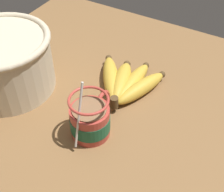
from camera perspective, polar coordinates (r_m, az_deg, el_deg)
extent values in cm
cube|color=brown|center=(74.45, -1.34, -5.85)|extent=(98.59, 98.59, 3.58)
cylinder|color=#B23D33|center=(68.53, -4.03, -4.65)|extent=(8.71, 8.71, 7.53)
cylinder|color=#195638|center=(68.66, -4.03, -4.75)|extent=(8.91, 8.91, 3.59)
torus|color=#B23D33|center=(70.58, -1.74, -1.12)|extent=(5.82, 0.90, 5.82)
cylinder|color=#846042|center=(65.70, -4.20, -2.41)|extent=(7.51, 7.51, 0.40)
torus|color=#B23D33|center=(63.84, -4.32, -0.78)|extent=(8.71, 8.71, 0.60)
cylinder|color=silver|center=(62.75, -6.09, -3.70)|extent=(4.82, 0.50, 14.95)
ellipsoid|color=silver|center=(69.44, -4.63, -6.71)|extent=(3.00, 2.00, 0.80)
cylinder|color=#4C381E|center=(73.66, 0.37, -1.18)|extent=(2.00, 2.00, 3.00)
ellipsoid|color=gold|center=(79.03, 5.28, 1.44)|extent=(16.59, 8.78, 3.86)
sphere|color=#4C381E|center=(83.83, 9.16, 3.90)|extent=(1.74, 1.74, 1.74)
ellipsoid|color=gold|center=(80.40, 3.76, 2.38)|extent=(16.82, 4.03, 3.77)
sphere|color=#4C381E|center=(86.30, 6.39, 5.53)|extent=(1.70, 1.70, 1.70)
ellipsoid|color=gold|center=(80.25, 1.73, 2.63)|extent=(15.62, 8.43, 4.31)
sphere|color=#4C381E|center=(85.95, 2.77, 5.83)|extent=(1.94, 1.94, 1.94)
ellipsoid|color=gold|center=(81.42, -0.18, 3.24)|extent=(16.79, 13.20, 4.03)
sphere|color=#4C381E|center=(88.27, -0.60, 6.93)|extent=(1.81, 1.81, 1.81)
cylinder|color=beige|center=(82.38, -18.98, 5.56)|extent=(23.42, 23.42, 14.11)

